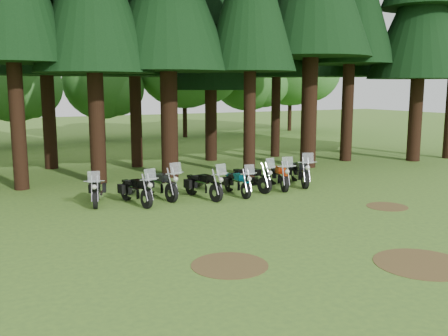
{
  "coord_description": "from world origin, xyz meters",
  "views": [
    {
      "loc": [
        -8.22,
        -11.67,
        4.06
      ],
      "look_at": [
        0.53,
        5.0,
        1.0
      ],
      "focal_mm": 40.0,
      "sensor_mm": 36.0,
      "label": 1
    }
  ],
  "objects_px": {
    "motorcycle_4": "(237,184)",
    "motorcycle_0": "(96,191)",
    "motorcycle_1": "(136,191)",
    "motorcycle_2": "(160,185)",
    "motorcycle_6": "(279,177)",
    "motorcycle_5": "(251,179)",
    "motorcycle_7": "(300,173)",
    "motorcycle_3": "(203,186)"
  },
  "relations": [
    {
      "from": "motorcycle_4",
      "to": "motorcycle_6",
      "type": "relative_size",
      "value": 0.92
    },
    {
      "from": "motorcycle_6",
      "to": "motorcycle_7",
      "type": "height_order",
      "value": "motorcycle_7"
    },
    {
      "from": "motorcycle_0",
      "to": "motorcycle_5",
      "type": "distance_m",
      "value": 5.99
    },
    {
      "from": "motorcycle_5",
      "to": "motorcycle_6",
      "type": "xyz_separation_m",
      "value": [
        1.25,
        -0.11,
        0.0
      ]
    },
    {
      "from": "motorcycle_0",
      "to": "motorcycle_6",
      "type": "distance_m",
      "value": 7.24
    },
    {
      "from": "motorcycle_2",
      "to": "motorcycle_7",
      "type": "height_order",
      "value": "motorcycle_7"
    },
    {
      "from": "motorcycle_0",
      "to": "motorcycle_1",
      "type": "height_order",
      "value": "motorcycle_1"
    },
    {
      "from": "motorcycle_1",
      "to": "motorcycle_5",
      "type": "bearing_deg",
      "value": -7.53
    },
    {
      "from": "motorcycle_3",
      "to": "motorcycle_5",
      "type": "bearing_deg",
      "value": -1.38
    },
    {
      "from": "motorcycle_2",
      "to": "motorcycle_6",
      "type": "relative_size",
      "value": 1.04
    },
    {
      "from": "motorcycle_0",
      "to": "motorcycle_5",
      "type": "height_order",
      "value": "motorcycle_5"
    },
    {
      "from": "motorcycle_2",
      "to": "motorcycle_3",
      "type": "distance_m",
      "value": 1.6
    },
    {
      "from": "motorcycle_2",
      "to": "motorcycle_7",
      "type": "xyz_separation_m",
      "value": [
        6.12,
        -0.27,
        0.01
      ]
    },
    {
      "from": "motorcycle_1",
      "to": "motorcycle_4",
      "type": "relative_size",
      "value": 1.07
    },
    {
      "from": "motorcycle_2",
      "to": "motorcycle_4",
      "type": "bearing_deg",
      "value": -26.13
    },
    {
      "from": "motorcycle_1",
      "to": "motorcycle_3",
      "type": "xyz_separation_m",
      "value": [
        2.49,
        -0.23,
        0.0
      ]
    },
    {
      "from": "motorcycle_2",
      "to": "motorcycle_6",
      "type": "xyz_separation_m",
      "value": [
        4.94,
        -0.45,
        -0.01
      ]
    },
    {
      "from": "motorcycle_1",
      "to": "motorcycle_2",
      "type": "bearing_deg",
      "value": 15.12
    },
    {
      "from": "motorcycle_0",
      "to": "motorcycle_7",
      "type": "distance_m",
      "value": 8.4
    },
    {
      "from": "motorcycle_3",
      "to": "motorcycle_7",
      "type": "height_order",
      "value": "motorcycle_7"
    },
    {
      "from": "motorcycle_4",
      "to": "motorcycle_6",
      "type": "distance_m",
      "value": 2.15
    },
    {
      "from": "motorcycle_7",
      "to": "motorcycle_2",
      "type": "bearing_deg",
      "value": -161.65
    },
    {
      "from": "motorcycle_0",
      "to": "motorcycle_7",
      "type": "height_order",
      "value": "motorcycle_7"
    },
    {
      "from": "motorcycle_0",
      "to": "motorcycle_3",
      "type": "distance_m",
      "value": 3.82
    },
    {
      "from": "motorcycle_7",
      "to": "motorcycle_0",
      "type": "bearing_deg",
      "value": -162.55
    },
    {
      "from": "motorcycle_0",
      "to": "motorcycle_1",
      "type": "xyz_separation_m",
      "value": [
        1.21,
        -0.71,
        0.02
      ]
    },
    {
      "from": "motorcycle_2",
      "to": "motorcycle_7",
      "type": "distance_m",
      "value": 6.12
    },
    {
      "from": "motorcycle_4",
      "to": "motorcycle_6",
      "type": "xyz_separation_m",
      "value": [
        2.12,
        0.35,
        0.04
      ]
    },
    {
      "from": "motorcycle_3",
      "to": "motorcycle_7",
      "type": "relative_size",
      "value": 0.96
    },
    {
      "from": "motorcycle_1",
      "to": "motorcycle_5",
      "type": "relative_size",
      "value": 0.99
    },
    {
      "from": "motorcycle_6",
      "to": "motorcycle_2",
      "type": "bearing_deg",
      "value": -168.42
    },
    {
      "from": "motorcycle_3",
      "to": "motorcycle_7",
      "type": "xyz_separation_m",
      "value": [
        4.68,
        0.44,
        0.03
      ]
    },
    {
      "from": "motorcycle_4",
      "to": "motorcycle_5",
      "type": "relative_size",
      "value": 0.93
    },
    {
      "from": "motorcycle_0",
      "to": "motorcycle_3",
      "type": "relative_size",
      "value": 0.93
    },
    {
      "from": "motorcycle_2",
      "to": "motorcycle_5",
      "type": "relative_size",
      "value": 1.04
    },
    {
      "from": "motorcycle_2",
      "to": "motorcycle_5",
      "type": "bearing_deg",
      "value": -15.62
    },
    {
      "from": "motorcycle_2",
      "to": "motorcycle_7",
      "type": "relative_size",
      "value": 1.0
    },
    {
      "from": "motorcycle_1",
      "to": "motorcycle_6",
      "type": "relative_size",
      "value": 0.99
    },
    {
      "from": "motorcycle_0",
      "to": "motorcycle_5",
      "type": "relative_size",
      "value": 0.93
    },
    {
      "from": "motorcycle_5",
      "to": "motorcycle_1",
      "type": "bearing_deg",
      "value": 168.95
    },
    {
      "from": "motorcycle_4",
      "to": "motorcycle_0",
      "type": "bearing_deg",
      "value": 171.38
    },
    {
      "from": "motorcycle_0",
      "to": "motorcycle_3",
      "type": "bearing_deg",
      "value": 2.56
    }
  ]
}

